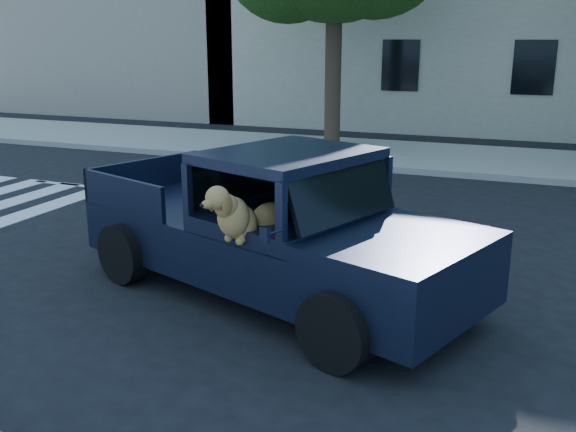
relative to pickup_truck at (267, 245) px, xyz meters
name	(u,v)px	position (x,y,z in m)	size (l,w,h in m)	color
ground	(398,294)	(1.52, 0.55, -0.61)	(120.00, 120.00, 0.00)	black
far_sidewalk	(478,160)	(1.52, 9.75, -0.54)	(60.00, 4.00, 0.15)	gray
lane_stripes	(568,235)	(3.52, 3.95, -0.61)	(21.60, 0.14, 0.01)	silver
building_left	(136,14)	(-13.48, 17.05, 3.39)	(12.00, 6.00, 8.00)	tan
pickup_truck	(267,245)	(0.00, 0.00, 0.00)	(5.43, 3.54, 1.81)	black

